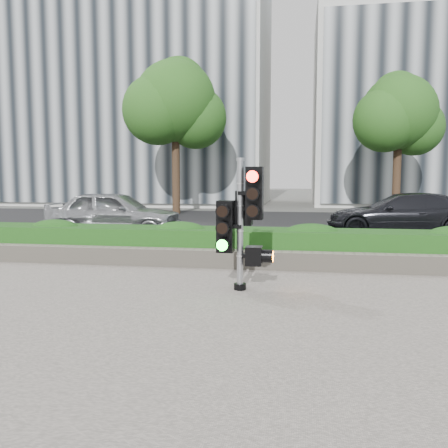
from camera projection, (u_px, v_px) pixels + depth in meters
The scene contains 12 objects.
ground at pixel (214, 293), 7.21m from camera, with size 120.00×120.00×0.00m, color #51514C.
sidewalk at pixel (169, 353), 4.76m from camera, with size 16.00×11.00×0.03m, color #9E9389.
road at pixel (265, 225), 17.03m from camera, with size 60.00×13.00×0.02m, color black.
curb at pixel (241, 255), 10.30m from camera, with size 60.00×0.25×0.12m, color gray.
stone_wall at pixel (232, 259), 9.06m from camera, with size 12.00×0.32×0.34m, color gray.
hedge at pixel (237, 245), 9.68m from camera, with size 12.00×1.00×0.68m, color #327C26.
building_left at pixel (142, 87), 30.48m from camera, with size 16.00×9.00×15.00m, color #B7B7B2.
tree_left at pixel (175, 104), 21.72m from camera, with size 4.61×4.03×7.34m.
tree_right at pixel (398, 115), 21.14m from camera, with size 4.10×3.58×6.53m.
traffic_signal at pixel (242, 217), 7.25m from camera, with size 0.70×0.51×2.03m.
car_silver at pixel (114, 213), 13.91m from camera, with size 1.59×3.95×1.34m, color #A1A3A8.
car_dark at pixel (403, 214), 13.90m from camera, with size 1.78×4.38×1.27m, color black.
Camera 1 is at (1.29, -6.95, 1.79)m, focal length 38.00 mm.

